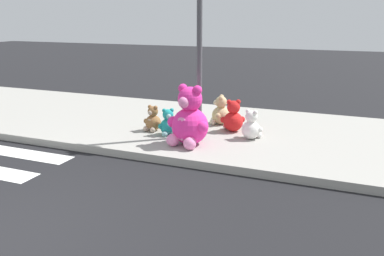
{
  "coord_description": "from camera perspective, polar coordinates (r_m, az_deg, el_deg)",
  "views": [
    {
      "loc": [
        3.81,
        -3.0,
        2.56
      ],
      "look_at": [
        1.16,
        3.6,
        0.55
      ],
      "focal_mm": 37.21,
      "sensor_mm": 36.0,
      "label": 1
    }
  ],
  "objects": [
    {
      "name": "sidewalk",
      "position": [
        9.37,
        -2.96,
        0.39
      ],
      "size": [
        28.0,
        4.4,
        0.15
      ],
      "primitive_type": "cube",
      "color": "#9E9B93",
      "rests_on": "ground_plane"
    },
    {
      "name": "sign_pole",
      "position": [
        7.94,
        1.07,
        10.64
      ],
      "size": [
        0.56,
        0.11,
        3.2
      ],
      "color": "#4C4C51",
      "rests_on": "sidewalk"
    },
    {
      "name": "plush_pink_large",
      "position": [
        7.61,
        -0.43,
        1.01
      ],
      "size": [
        0.89,
        0.82,
        1.17
      ],
      "color": "#F22D93",
      "rests_on": "sidewalk"
    },
    {
      "name": "plush_lime",
      "position": [
        8.95,
        -0.73,
        1.48
      ],
      "size": [
        0.36,
        0.35,
        0.5
      ],
      "color": "#8CD133",
      "rests_on": "sidewalk"
    },
    {
      "name": "plush_tan",
      "position": [
        9.15,
        4.04,
        2.22
      ],
      "size": [
        0.47,
        0.51,
        0.68
      ],
      "color": "tan",
      "rests_on": "sidewalk"
    },
    {
      "name": "plush_brown",
      "position": [
        8.65,
        -5.66,
        1.07
      ],
      "size": [
        0.43,
        0.39,
        0.56
      ],
      "color": "olive",
      "rests_on": "sidewalk"
    },
    {
      "name": "plush_white",
      "position": [
        8.12,
        8.52,
        0.14
      ],
      "size": [
        0.46,
        0.43,
        0.61
      ],
      "color": "white",
      "rests_on": "sidewalk"
    },
    {
      "name": "plush_teal",
      "position": [
        8.31,
        -3.41,
        0.52
      ],
      "size": [
        0.39,
        0.41,
        0.57
      ],
      "color": "teal",
      "rests_on": "sidewalk"
    },
    {
      "name": "plush_red",
      "position": [
        8.61,
        5.9,
        1.37
      ],
      "size": [
        0.5,
        0.5,
        0.7
      ],
      "color": "red",
      "rests_on": "sidewalk"
    }
  ]
}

